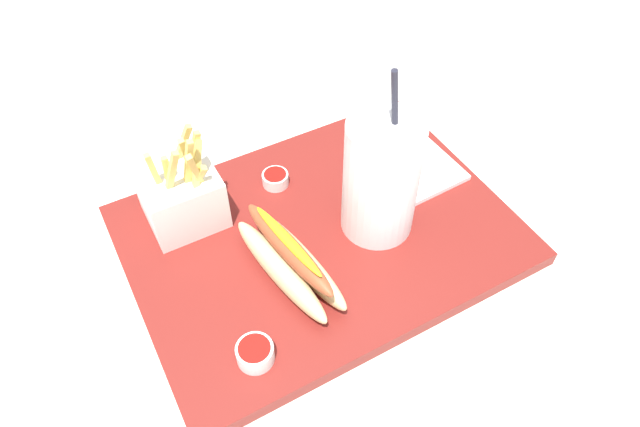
{
  "coord_description": "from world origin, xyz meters",
  "views": [
    {
      "loc": [
        -0.22,
        -0.39,
        0.56
      ],
      "look_at": [
        0.0,
        0.0,
        0.05
      ],
      "focal_mm": 32.13,
      "sensor_mm": 36.0,
      "label": 1
    }
  ],
  "objects_px": {
    "soda_cup": "(381,178)",
    "napkin_stack": "(413,168)",
    "ketchup_cup_1": "(275,178)",
    "hot_dog_1": "(289,260)",
    "ketchup_cup_2": "(255,353)",
    "fries_basket": "(181,195)"
  },
  "relations": [
    {
      "from": "hot_dog_1",
      "to": "ketchup_cup_2",
      "type": "height_order",
      "value": "hot_dog_1"
    },
    {
      "from": "soda_cup",
      "to": "ketchup_cup_2",
      "type": "relative_size",
      "value": 5.73
    },
    {
      "from": "soda_cup",
      "to": "fries_basket",
      "type": "xyz_separation_m",
      "value": [
        -0.2,
        0.12,
        -0.04
      ]
    },
    {
      "from": "ketchup_cup_2",
      "to": "napkin_stack",
      "type": "xyz_separation_m",
      "value": [
        0.3,
        0.15,
        -0.01
      ]
    },
    {
      "from": "hot_dog_1",
      "to": "fries_basket",
      "type": "bearing_deg",
      "value": 117.56
    },
    {
      "from": "fries_basket",
      "to": "hot_dog_1",
      "type": "height_order",
      "value": "fries_basket"
    },
    {
      "from": "ketchup_cup_1",
      "to": "ketchup_cup_2",
      "type": "distance_m",
      "value": 0.25
    },
    {
      "from": "soda_cup",
      "to": "napkin_stack",
      "type": "height_order",
      "value": "soda_cup"
    },
    {
      "from": "ketchup_cup_1",
      "to": "ketchup_cup_2",
      "type": "bearing_deg",
      "value": -120.66
    },
    {
      "from": "fries_basket",
      "to": "ketchup_cup_1",
      "type": "distance_m",
      "value": 0.13
    },
    {
      "from": "soda_cup",
      "to": "ketchup_cup_1",
      "type": "xyz_separation_m",
      "value": [
        -0.08,
        0.12,
        -0.07
      ]
    },
    {
      "from": "soda_cup",
      "to": "ketchup_cup_1",
      "type": "distance_m",
      "value": 0.16
    },
    {
      "from": "napkin_stack",
      "to": "hot_dog_1",
      "type": "bearing_deg",
      "value": -161.91
    },
    {
      "from": "soda_cup",
      "to": "ketchup_cup_1",
      "type": "relative_size",
      "value": 6.49
    },
    {
      "from": "hot_dog_1",
      "to": "ketchup_cup_2",
      "type": "bearing_deg",
      "value": -135.35
    },
    {
      "from": "hot_dog_1",
      "to": "napkin_stack",
      "type": "xyz_separation_m",
      "value": [
        0.22,
        0.07,
        -0.02
      ]
    },
    {
      "from": "ketchup_cup_1",
      "to": "napkin_stack",
      "type": "relative_size",
      "value": 0.31
    },
    {
      "from": "ketchup_cup_1",
      "to": "napkin_stack",
      "type": "distance_m",
      "value": 0.19
    },
    {
      "from": "soda_cup",
      "to": "hot_dog_1",
      "type": "bearing_deg",
      "value": -172.54
    },
    {
      "from": "soda_cup",
      "to": "fries_basket",
      "type": "distance_m",
      "value": 0.24
    },
    {
      "from": "fries_basket",
      "to": "napkin_stack",
      "type": "relative_size",
      "value": 1.21
    },
    {
      "from": "fries_basket",
      "to": "ketchup_cup_1",
      "type": "relative_size",
      "value": 3.93
    }
  ]
}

